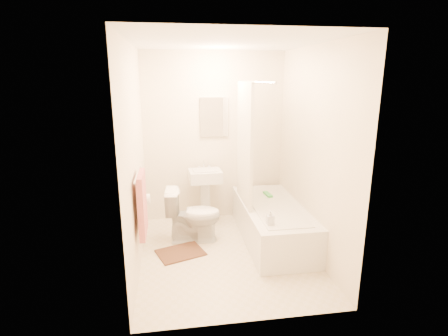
{
  "coord_description": "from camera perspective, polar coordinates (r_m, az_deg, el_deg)",
  "views": [
    {
      "loc": [
        -0.6,
        -3.72,
        2.06
      ],
      "look_at": [
        0.0,
        0.25,
        1.0
      ],
      "focal_mm": 28.0,
      "sensor_mm": 36.0,
      "label": 1
    }
  ],
  "objects": [
    {
      "name": "floor",
      "position": [
        4.3,
        0.51,
        -13.87
      ],
      "size": [
        2.4,
        2.4,
        0.0
      ],
      "primitive_type": "plane",
      "color": "beige",
      "rests_on": "ground"
    },
    {
      "name": "ceiling",
      "position": [
        3.79,
        0.6,
        19.94
      ],
      "size": [
        2.4,
        2.4,
        0.0
      ],
      "primitive_type": "plane",
      "color": "white",
      "rests_on": "ground"
    },
    {
      "name": "wall_back",
      "position": [
        5.03,
        -1.63,
        4.92
      ],
      "size": [
        2.0,
        0.02,
        2.4
      ],
      "primitive_type": "cube",
      "color": "beige",
      "rests_on": "ground"
    },
    {
      "name": "wall_left",
      "position": [
        3.84,
        -14.34,
        1.38
      ],
      "size": [
        0.02,
        2.4,
        2.4
      ],
      "primitive_type": "cube",
      "color": "beige",
      "rests_on": "ground"
    },
    {
      "name": "wall_right",
      "position": [
        4.14,
        14.35,
        2.33
      ],
      "size": [
        0.02,
        2.4,
        2.4
      ],
      "primitive_type": "cube",
      "color": "beige",
      "rests_on": "ground"
    },
    {
      "name": "mirror",
      "position": [
        4.97,
        -1.62,
        8.29
      ],
      "size": [
        0.4,
        0.03,
        0.55
      ],
      "primitive_type": "cube",
      "color": "white",
      "rests_on": "wall_back"
    },
    {
      "name": "curtain_rod",
      "position": [
        3.93,
        4.8,
        13.86
      ],
      "size": [
        0.03,
        1.7,
        0.03
      ],
      "primitive_type": "cylinder",
      "rotation": [
        1.57,
        0.0,
        0.0
      ],
      "color": "silver",
      "rests_on": "wall_back"
    },
    {
      "name": "shower_curtain",
      "position": [
        4.4,
        3.39,
        3.74
      ],
      "size": [
        0.04,
        0.8,
        1.55
      ],
      "primitive_type": "cube",
      "color": "silver",
      "rests_on": "curtain_rod"
    },
    {
      "name": "towel_bar",
      "position": [
        3.62,
        -13.98,
        -1.03
      ],
      "size": [
        0.02,
        0.6,
        0.02
      ],
      "primitive_type": "cylinder",
      "rotation": [
        1.57,
        0.0,
        0.0
      ],
      "color": "silver",
      "rests_on": "wall_left"
    },
    {
      "name": "towel",
      "position": [
        3.71,
        -13.21,
        -5.77
      ],
      "size": [
        0.06,
        0.45,
        0.66
      ],
      "primitive_type": "cube",
      "color": "#CC7266",
      "rests_on": "towel_bar"
    },
    {
      "name": "toilet_paper",
      "position": [
        4.09,
        -12.77,
        -5.03
      ],
      "size": [
        0.11,
        0.12,
        0.12
      ],
      "primitive_type": "cylinder",
      "rotation": [
        0.0,
        1.57,
        0.0
      ],
      "color": "white",
      "rests_on": "wall_left"
    },
    {
      "name": "toilet",
      "position": [
        4.51,
        -5.03,
        -7.69
      ],
      "size": [
        0.72,
        0.44,
        0.68
      ],
      "primitive_type": "imported",
      "rotation": [
        0.0,
        0.0,
        1.49
      ],
      "color": "white",
      "rests_on": "floor"
    },
    {
      "name": "sink",
      "position": [
        4.97,
        -3.07,
        -4.38
      ],
      "size": [
        0.46,
        0.37,
        0.87
      ],
      "primitive_type": null,
      "rotation": [
        0.0,
        0.0,
        0.04
      ],
      "color": "silver",
      "rests_on": "floor"
    },
    {
      "name": "bathtub",
      "position": [
        4.58,
        7.85,
        -8.81
      ],
      "size": [
        0.73,
        1.68,
        0.47
      ],
      "primitive_type": null,
      "color": "silver",
      "rests_on": "floor"
    },
    {
      "name": "bath_mat",
      "position": [
        4.34,
        -7.11,
        -13.53
      ],
      "size": [
        0.63,
        0.55,
        0.02
      ],
      "primitive_type": "cube",
      "rotation": [
        0.0,
        0.0,
        0.35
      ],
      "color": "#522F21",
      "rests_on": "floor"
    },
    {
      "name": "soap_bottle",
      "position": [
        3.89,
        7.55,
        -8.1
      ],
      "size": [
        0.08,
        0.09,
        0.17
      ],
      "primitive_type": "imported",
      "rotation": [
        0.0,
        0.0,
        0.1
      ],
      "color": "white",
      "rests_on": "bathtub"
    },
    {
      "name": "scrub_brush",
      "position": [
        4.82,
        7.16,
        -4.34
      ],
      "size": [
        0.09,
        0.22,
        0.04
      ],
      "primitive_type": "cube",
      "rotation": [
        0.0,
        0.0,
        0.12
      ],
      "color": "green",
      "rests_on": "bathtub"
    }
  ]
}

